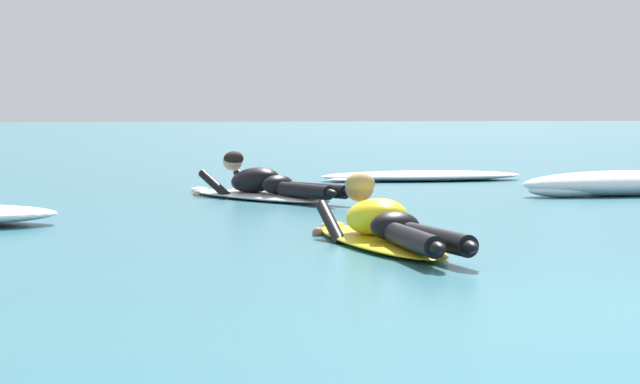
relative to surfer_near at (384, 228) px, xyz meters
The scene contains 5 objects.
ground_plane 6.87m from the surfer_near, 77.50° to the left, with size 120.00×120.00×0.00m, color #2D6B7A.
surfer_near is the anchor object (origin of this frame).
surfer_far 4.65m from the surfer_near, 93.19° to the left, with size 1.62×2.46×0.54m.
whitewater_mid_right 5.87m from the surfer_near, 51.42° to the left, with size 2.34×0.90×0.27m.
whitewater_back 7.97m from the surfer_near, 73.91° to the left, with size 2.68×0.91×0.13m.
Camera 1 is at (-3.43, -5.42, 0.99)m, focal length 72.83 mm.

